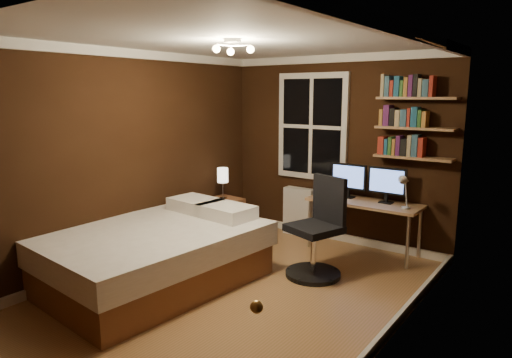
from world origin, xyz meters
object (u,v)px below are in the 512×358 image
Objects in this scene: radiator at (299,211)px; bedside_lamp at (223,183)px; monitor_left at (348,181)px; desk_lamp at (404,192)px; desk at (364,206)px; nightstand at (223,218)px; bed at (156,254)px; monitor_right at (387,185)px; office_chair at (318,238)px.

bedside_lamp is at bearing -135.94° from radiator.
monitor_left is 1.08× the size of desk_lamp.
desk is 0.39m from monitor_left.
desk_lamp is at bearing 10.61° from bedside_lamp.
monitor_left is at bearing 22.97° from bedside_lamp.
bed is at bearing -68.89° from nightstand.
radiator is 1.41m from monitor_right.
nightstand is at bearing 0.00° from bedside_lamp.
monitor_right is (1.64, 2.28, 0.57)m from bed.
bedside_lamp is 0.92× the size of monitor_right.
radiator is (0.78, 0.76, 0.06)m from nightstand.
bedside_lamp is at bearing -161.93° from desk.
radiator is 0.96m from monitor_left.
nightstand is 1.29× the size of bedside_lamp.
bedside_lamp reaches higher than bed.
desk_lamp reaches higher than bed.
monitor_left reaches higher than office_chair.
desk_lamp and office_chair have the same top height.
radiator is (0.35, 2.38, 0.02)m from bed.
desk_lamp is at bearing 71.11° from office_chair.
desk_lamp is (1.58, -0.32, 0.55)m from radiator.
radiator is at bearing 173.11° from monitor_left.
nightstand is 1.28× the size of desk_lamp.
radiator is 1.54× the size of desk_lamp.
desk_lamp is (0.54, -0.15, 0.28)m from desk.
bedside_lamp is 2.18m from monitor_right.
office_chair is (0.15, -1.07, -0.46)m from monitor_left.
bedside_lamp is 0.99× the size of desk_lamp.
office_chair is at bearing -96.08° from desk.
nightstand is at bearing -157.03° from monitor_left.
monitor_right reaches higher than bedside_lamp.
desk_lamp reaches higher than nightstand.
radiator is at bearing 44.06° from bedside_lamp.
bed is at bearing -116.39° from monitor_left.
bedside_lamp reaches higher than nightstand.
monitor_left is at bearing 180.00° from monitor_right.
desk is 0.63m from desk_lamp.
office_chair is at bearing -7.36° from nightstand.
desk is 2.97× the size of monitor_left.
bed reaches higher than nightstand.
desk_lamp is (0.80, -0.22, -0.00)m from monitor_left.
bed is 5.37× the size of bedside_lamp.
desk is (1.82, 0.59, 0.33)m from nightstand.
desk_lamp is at bearing -15.53° from monitor_left.
nightstand is 1.18× the size of monitor_right.
monitor_left is at bearing 68.49° from bed.
desk_lamp reaches higher than desk.
nightstand is 1.18× the size of monitor_left.
monitor_right reaches higher than bed.
monitor_right is at bearing 23.83° from nightstand.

